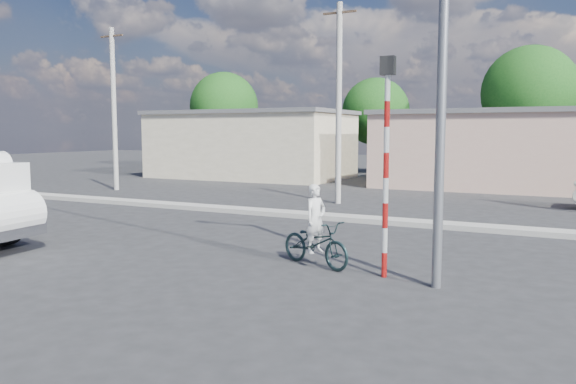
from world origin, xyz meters
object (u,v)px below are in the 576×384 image
at_px(bicycle, 316,243).
at_px(streetlight, 435,17).
at_px(traffic_pole, 386,148).
at_px(cyclist, 316,232).

distance_m(bicycle, streetlight, 5.16).
bearing_deg(bicycle, traffic_pole, -76.95).
distance_m(bicycle, cyclist, 0.24).
distance_m(traffic_pole, streetlight, 2.56).
height_order(cyclist, traffic_pole, traffic_pole).
relative_size(cyclist, streetlight, 0.17).
distance_m(bicycle, traffic_pole, 2.65).
bearing_deg(bicycle, cyclist, 0.00).
bearing_deg(bicycle, streetlight, -80.53).
bearing_deg(cyclist, streetlight, -80.53).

